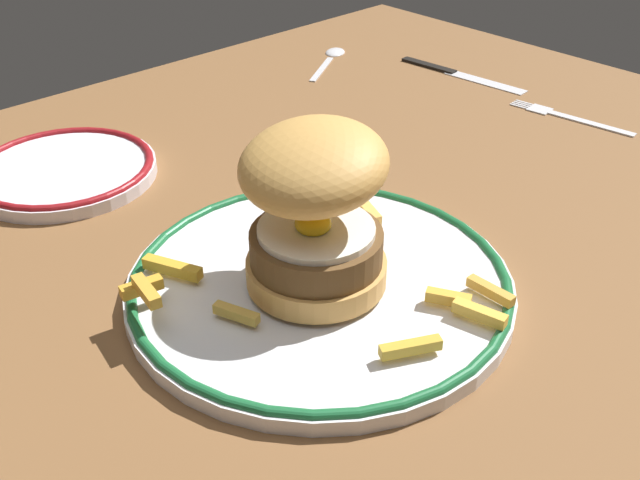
{
  "coord_description": "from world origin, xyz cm",
  "views": [
    {
      "loc": [
        -26.17,
        -30.41,
        33.43
      ],
      "look_at": [
        4.29,
        1.98,
        4.6
      ],
      "focal_mm": 41.34,
      "sensor_mm": 36.0,
      "label": 1
    }
  ],
  "objects_px": {
    "knife": "(451,71)",
    "burger": "(315,208)",
    "dinner_plate": "(320,282)",
    "fork": "(568,116)",
    "spoon": "(332,54)",
    "side_plate": "(64,170)"
  },
  "relations": [
    {
      "from": "burger",
      "to": "knife",
      "type": "xyz_separation_m",
      "value": [
        0.45,
        0.22,
        -0.07
      ]
    },
    {
      "from": "fork",
      "to": "spoon",
      "type": "bearing_deg",
      "value": 98.36
    },
    {
      "from": "knife",
      "to": "spoon",
      "type": "bearing_deg",
      "value": 113.6
    },
    {
      "from": "dinner_plate",
      "to": "spoon",
      "type": "bearing_deg",
      "value": 44.94
    },
    {
      "from": "dinner_plate",
      "to": "fork",
      "type": "distance_m",
      "value": 0.43
    },
    {
      "from": "dinner_plate",
      "to": "knife",
      "type": "distance_m",
      "value": 0.5
    },
    {
      "from": "burger",
      "to": "spoon",
      "type": "height_order",
      "value": "burger"
    },
    {
      "from": "burger",
      "to": "knife",
      "type": "bearing_deg",
      "value": 26.5
    },
    {
      "from": "burger",
      "to": "fork",
      "type": "xyz_separation_m",
      "value": [
        0.43,
        0.04,
        -0.07
      ]
    },
    {
      "from": "dinner_plate",
      "to": "burger",
      "type": "distance_m",
      "value": 0.07
    },
    {
      "from": "fork",
      "to": "knife",
      "type": "relative_size",
      "value": 0.8
    },
    {
      "from": "side_plate",
      "to": "knife",
      "type": "relative_size",
      "value": 0.96
    },
    {
      "from": "fork",
      "to": "knife",
      "type": "distance_m",
      "value": 0.18
    },
    {
      "from": "dinner_plate",
      "to": "spoon",
      "type": "distance_m",
      "value": 0.53
    },
    {
      "from": "knife",
      "to": "fork",
      "type": "bearing_deg",
      "value": -95.69
    },
    {
      "from": "knife",
      "to": "dinner_plate",
      "type": "bearing_deg",
      "value": -153.18
    },
    {
      "from": "dinner_plate",
      "to": "fork",
      "type": "xyz_separation_m",
      "value": [
        0.42,
        0.05,
        -0.01
      ]
    },
    {
      "from": "burger",
      "to": "spoon",
      "type": "xyz_separation_m",
      "value": [
        0.38,
        0.37,
        -0.07
      ]
    },
    {
      "from": "knife",
      "to": "burger",
      "type": "bearing_deg",
      "value": -153.5
    },
    {
      "from": "dinner_plate",
      "to": "knife",
      "type": "relative_size",
      "value": 1.6
    },
    {
      "from": "fork",
      "to": "knife",
      "type": "bearing_deg",
      "value": 84.31
    },
    {
      "from": "burger",
      "to": "fork",
      "type": "relative_size",
      "value": 0.91
    }
  ]
}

